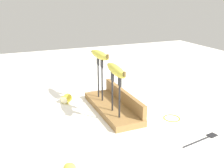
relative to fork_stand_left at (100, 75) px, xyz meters
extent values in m
plane|color=white|center=(0.09, 0.02, -0.15)|extent=(3.00, 3.00, 0.00)
cube|color=olive|center=(0.09, 0.02, -0.13)|extent=(0.40, 0.14, 0.03)
cube|color=olive|center=(0.09, 0.08, -0.09)|extent=(0.39, 0.02, 0.06)
cylinder|color=black|center=(-0.03, 0.00, -0.04)|extent=(0.01, 0.01, 0.16)
cube|color=black|center=(-0.03, 0.00, 0.06)|extent=(0.03, 0.00, 0.04)
cylinder|color=black|center=(0.03, 0.00, -0.04)|extent=(0.01, 0.01, 0.16)
cube|color=black|center=(0.03, 0.00, 0.06)|extent=(0.03, 0.00, 0.04)
cylinder|color=black|center=(0.15, 0.00, -0.05)|extent=(0.01, 0.01, 0.13)
cube|color=black|center=(0.15, 0.00, 0.04)|extent=(0.03, 0.00, 0.04)
cylinder|color=black|center=(0.22, 0.00, -0.05)|extent=(0.01, 0.01, 0.13)
cube|color=black|center=(0.22, 0.00, 0.04)|extent=(0.03, 0.00, 0.04)
ellipsoid|color=#DBD147|center=(0.00, 0.00, 0.10)|extent=(0.18, 0.05, 0.04)
cylinder|color=brown|center=(0.08, 0.01, 0.11)|extent=(0.01, 0.01, 0.02)
sphere|color=#3F2D19|center=(-0.08, -0.01, 0.10)|extent=(0.01, 0.01, 0.01)
ellipsoid|color=#DBD147|center=(0.18, 0.00, 0.07)|extent=(0.20, 0.05, 0.04)
cylinder|color=brown|center=(0.28, -0.01, 0.08)|extent=(0.01, 0.01, 0.02)
sphere|color=#3F2D19|center=(0.09, 0.01, 0.07)|extent=(0.01, 0.01, 0.01)
cylinder|color=black|center=(0.46, 0.20, -0.14)|extent=(0.03, 0.14, 0.01)
cube|color=black|center=(0.44, 0.28, -0.14)|extent=(0.03, 0.04, 0.01)
cylinder|color=yellow|center=(-0.08, -0.15, -0.12)|extent=(0.06, 0.06, 0.04)
cylinder|color=beige|center=(-0.07, -0.16, -0.12)|extent=(0.03, 0.03, 0.04)
torus|color=gold|center=(0.26, 0.23, -0.14)|extent=(0.07, 0.07, 0.01)
camera|label=1|loc=(1.09, -0.40, 0.35)|focal=41.54mm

